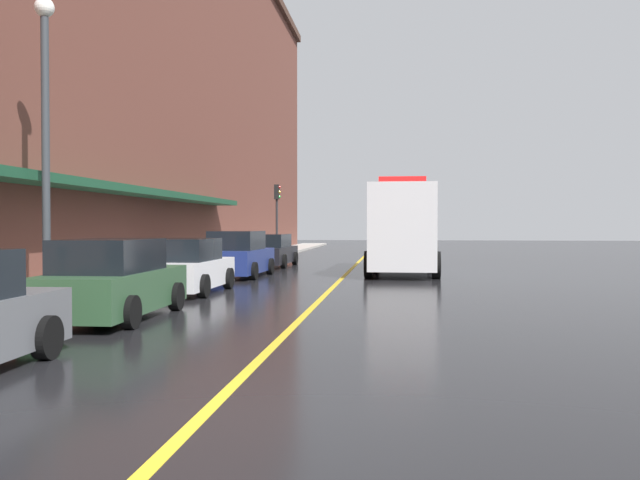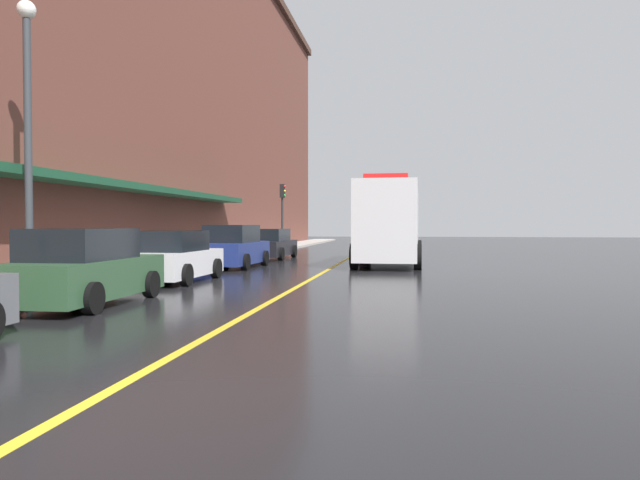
% 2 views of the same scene
% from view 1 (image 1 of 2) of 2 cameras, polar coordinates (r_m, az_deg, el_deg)
% --- Properties ---
extents(ground_plane, '(112.00, 112.00, 0.00)m').
position_cam_1_polar(ground_plane, '(31.52, 2.99, -2.27)').
color(ground_plane, black).
extents(sidewalk_left, '(2.40, 70.00, 0.15)m').
position_cam_1_polar(sidewalk_left, '(32.49, -8.00, -2.04)').
color(sidewalk_left, '#ADA8A0').
rests_on(sidewalk_left, ground).
extents(lane_center_stripe, '(0.16, 70.00, 0.01)m').
position_cam_1_polar(lane_center_stripe, '(31.52, 2.99, -2.26)').
color(lane_center_stripe, gold).
rests_on(lane_center_stripe, ground).
extents(brick_building_left, '(10.67, 64.00, 19.97)m').
position_cam_1_polar(brick_building_left, '(34.46, -18.44, 14.71)').
color(brick_building_left, brown).
rests_on(brick_building_left, ground).
extents(parked_car_1, '(2.06, 4.48, 1.66)m').
position_cam_1_polar(parked_car_1, '(14.38, -17.46, -3.42)').
color(parked_car_1, '#2D5133').
rests_on(parked_car_1, ground).
extents(parked_car_2, '(1.98, 4.20, 1.57)m').
position_cam_1_polar(parked_car_2, '(19.36, -11.45, -2.32)').
color(parked_car_2, silver).
rests_on(parked_car_2, ground).
extents(parked_car_3, '(2.15, 4.44, 1.73)m').
position_cam_1_polar(parked_car_3, '(25.07, -7.09, -1.33)').
color(parked_car_3, navy).
rests_on(parked_car_3, ground).
extents(parked_car_4, '(2.09, 4.74, 1.54)m').
position_cam_1_polar(parked_car_4, '(31.25, -4.28, -0.96)').
color(parked_car_4, black).
rests_on(parked_car_4, ground).
extents(box_truck, '(2.90, 8.34, 3.72)m').
position_cam_1_polar(box_truck, '(27.24, 7.18, 0.89)').
color(box_truck, silver).
rests_on(box_truck, ground).
extents(parking_meter_1, '(0.14, 0.18, 1.33)m').
position_cam_1_polar(parking_meter_1, '(29.31, -7.88, -0.47)').
color(parking_meter_1, '#4C4C51').
rests_on(parking_meter_1, sidewalk_left).
extents(street_lamp_left, '(0.44, 0.44, 6.94)m').
position_cam_1_polar(street_lamp_left, '(16.42, -22.65, 9.78)').
color(street_lamp_left, '#33383D').
rests_on(street_lamp_left, sidewalk_left).
extents(traffic_light_near, '(0.38, 0.36, 4.30)m').
position_cam_1_polar(traffic_light_near, '(40.57, -3.74, 2.98)').
color(traffic_light_near, '#232326').
rests_on(traffic_light_near, sidewalk_left).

